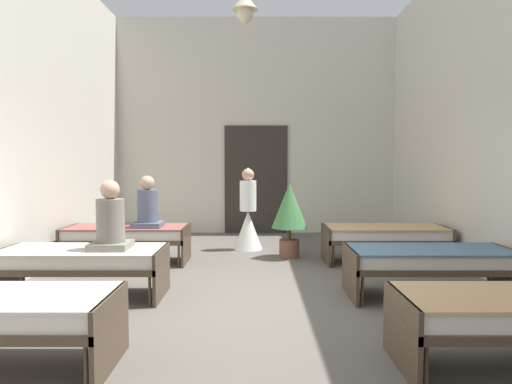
# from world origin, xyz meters

# --- Properties ---
(ground_plane) EXTENTS (6.76, 10.68, 0.10)m
(ground_plane) POSITION_xyz_m (0.00, 0.00, -0.05)
(ground_plane) COLOR #59544C
(room_shell) EXTENTS (6.56, 10.28, 4.78)m
(room_shell) POSITION_xyz_m (-0.00, 1.28, 2.40)
(room_shell) COLOR beige
(room_shell) RESTS_ON ground
(bed_left_row_1) EXTENTS (1.90, 0.84, 0.57)m
(bed_left_row_1) POSITION_xyz_m (-2.03, 0.00, 0.44)
(bed_left_row_1) COLOR #473828
(bed_left_row_1) RESTS_ON ground
(bed_right_row_1) EXTENTS (1.90, 0.84, 0.57)m
(bed_right_row_1) POSITION_xyz_m (2.03, 0.00, 0.44)
(bed_right_row_1) COLOR #473828
(bed_right_row_1) RESTS_ON ground
(bed_left_row_2) EXTENTS (1.90, 0.84, 0.57)m
(bed_left_row_2) POSITION_xyz_m (-2.03, 1.90, 0.44)
(bed_left_row_2) COLOR #473828
(bed_left_row_2) RESTS_ON ground
(bed_right_row_2) EXTENTS (1.90, 0.84, 0.57)m
(bed_right_row_2) POSITION_xyz_m (2.03, 1.90, 0.44)
(bed_right_row_2) COLOR #473828
(bed_right_row_2) RESTS_ON ground
(nurse_near_aisle) EXTENTS (0.52, 0.52, 1.49)m
(nurse_near_aisle) POSITION_xyz_m (-0.14, 3.03, 0.53)
(nurse_near_aisle) COLOR white
(nurse_near_aisle) RESTS_ON ground
(patient_seated_primary) EXTENTS (0.44, 0.44, 0.80)m
(patient_seated_primary) POSITION_xyz_m (-1.68, 1.81, 0.87)
(patient_seated_primary) COLOR #515B70
(patient_seated_primary) RESTS_ON bed_left_row_2
(patient_seated_secondary) EXTENTS (0.44, 0.44, 0.80)m
(patient_seated_secondary) POSITION_xyz_m (-1.68, -0.02, 0.87)
(patient_seated_secondary) COLOR slate
(patient_seated_secondary) RESTS_ON bed_left_row_1
(potted_plant) EXTENTS (0.59, 0.59, 1.24)m
(potted_plant) POSITION_xyz_m (0.55, 2.29, 0.79)
(potted_plant) COLOR brown
(potted_plant) RESTS_ON ground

